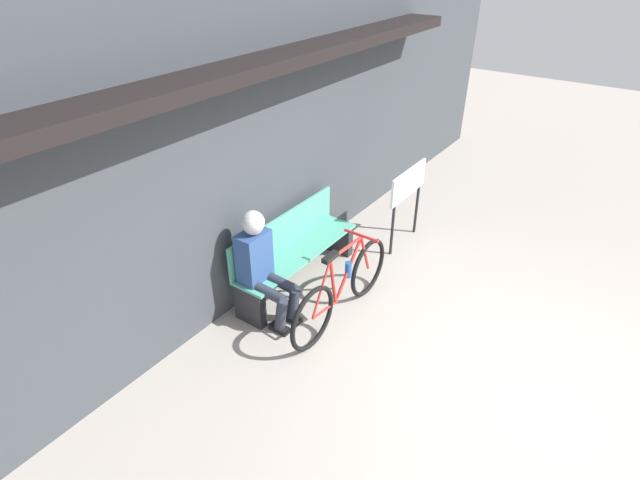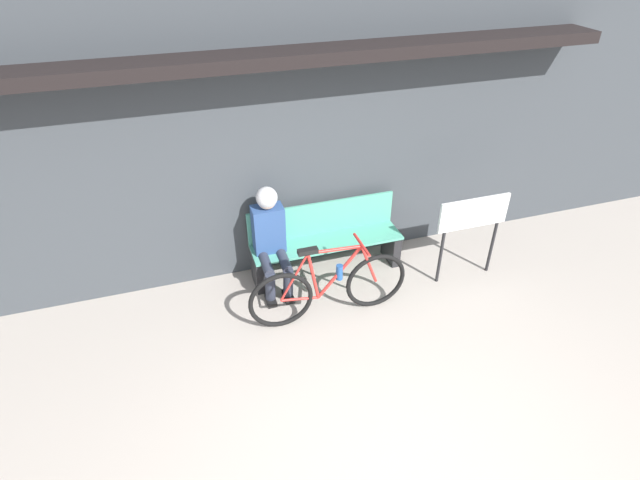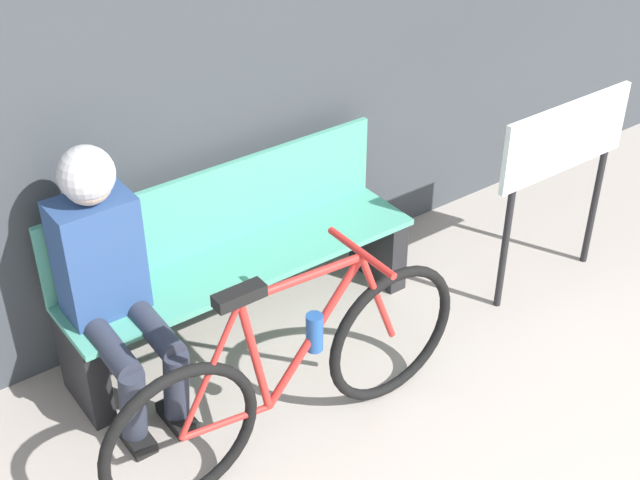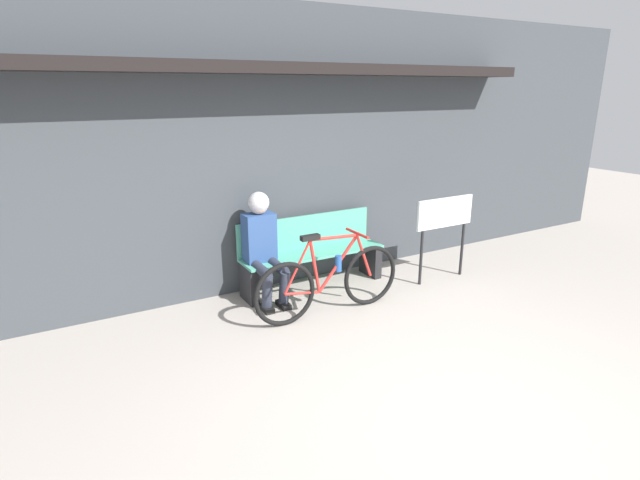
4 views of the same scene
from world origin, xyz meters
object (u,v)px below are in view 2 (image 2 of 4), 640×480
Objects in this scene: bicycle at (330,288)px; signboard at (473,220)px; park_bench_near at (326,241)px; person_seated at (270,234)px.

signboard is (1.72, 0.17, 0.41)m from bicycle.
bicycle is at bearing -105.39° from park_bench_near.
bicycle is 1.77m from signboard.
person_seated is at bearing -171.05° from park_bench_near.
bicycle is 1.39× the size of person_seated.
person_seated is 2.23m from signboard.
person_seated is at bearing 166.60° from signboard.
person_seated is (-0.67, -0.10, 0.30)m from park_bench_near.
person_seated is at bearing 123.39° from bicycle.
bicycle is (-0.22, -0.79, -0.03)m from park_bench_near.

